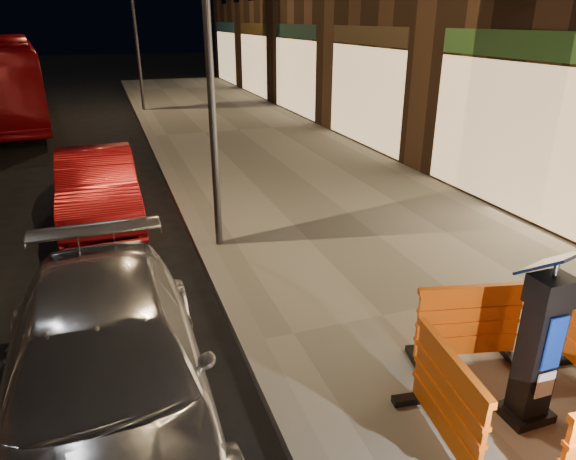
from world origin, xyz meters
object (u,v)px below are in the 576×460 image
object	(u,v)px
barrier_back	(468,324)
car_silver	(115,428)
parking_kiosk	(540,343)
barrier_kerbside	(447,399)
bus_doubledecker	(9,122)
car_red	(103,218)

from	to	relation	value
barrier_back	car_silver	bearing A→B (deg)	-173.06
parking_kiosk	barrier_kerbside	distance (m)	1.02
parking_kiosk	car_silver	xyz separation A→B (m)	(-3.78, 1.33, -1.00)
parking_kiosk	barrier_kerbside	bearing A→B (deg)	-170.31
barrier_back	car_silver	world-z (taller)	barrier_back
parking_kiosk	car_silver	distance (m)	4.13
car_silver	bus_doubledecker	distance (m)	18.71
barrier_back	car_silver	distance (m)	3.85
parking_kiosk	barrier_kerbside	size ratio (longest dim) A/B	1.40
bus_doubledecker	car_silver	bearing A→B (deg)	-86.54
parking_kiosk	bus_doubledecker	bearing A→B (deg)	119.46
barrier_back	bus_doubledecker	world-z (taller)	bus_doubledecker
parking_kiosk	barrier_back	size ratio (longest dim) A/B	1.40
barrier_kerbside	parking_kiosk	bearing A→B (deg)	-82.31
parking_kiosk	car_red	distance (m)	8.40
barrier_back	barrier_kerbside	bearing A→B (deg)	-122.31
car_silver	bus_doubledecker	bearing A→B (deg)	100.04
parking_kiosk	barrier_back	world-z (taller)	parking_kiosk
car_silver	barrier_back	bearing A→B (deg)	-5.93
parking_kiosk	barrier_back	distance (m)	1.02
barrier_kerbside	car_red	bearing A→B (deg)	28.66
barrier_kerbside	bus_doubledecker	world-z (taller)	bus_doubledecker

